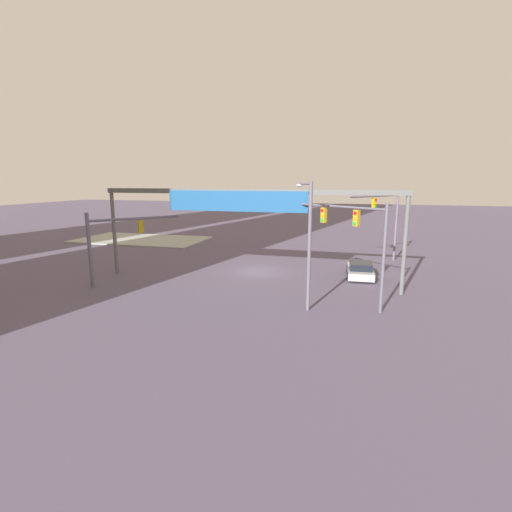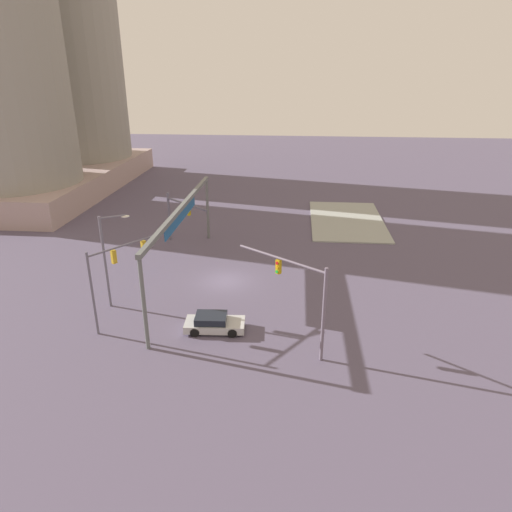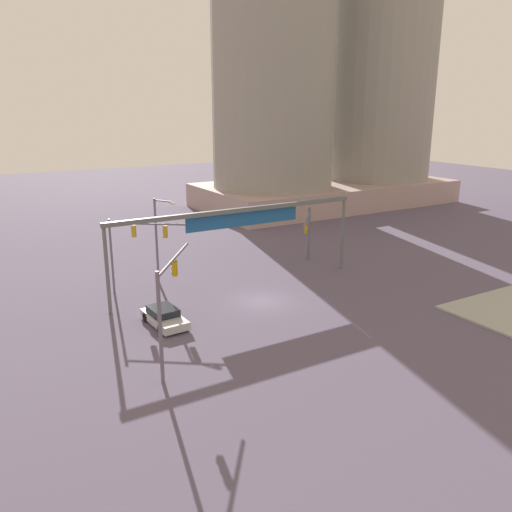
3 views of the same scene
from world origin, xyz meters
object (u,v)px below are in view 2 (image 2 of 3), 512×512
(sedan_car_approaching, at_px, (214,323))
(traffic_signal_opposite_side, at_px, (114,267))
(traffic_signal_cross_street, at_px, (178,211))
(streetlamp_curved_arm, at_px, (108,255))
(traffic_signal_near_corner, at_px, (302,289))

(sedan_car_approaching, bearing_deg, traffic_signal_opposite_side, 174.04)
(traffic_signal_cross_street, relative_size, sedan_car_approaching, 1.21)
(streetlamp_curved_arm, bearing_deg, sedan_car_approaching, -48.55)
(sedan_car_approaching, bearing_deg, traffic_signal_cross_street, 108.20)
(traffic_signal_near_corner, relative_size, streetlamp_curved_arm, 0.87)
(traffic_signal_cross_street, bearing_deg, traffic_signal_near_corner, -15.24)
(traffic_signal_near_corner, xyz_separation_m, sedan_car_approaching, (1.98, 6.09, -3.90))
(traffic_signal_opposite_side, xyz_separation_m, traffic_signal_cross_street, (16.73, -0.21, -0.96))
(traffic_signal_near_corner, bearing_deg, streetlamp_curved_arm, 17.53)
(streetlamp_curved_arm, bearing_deg, traffic_signal_cross_street, 53.51)
(traffic_signal_near_corner, bearing_deg, traffic_signal_cross_street, -19.81)
(traffic_signal_opposite_side, distance_m, streetlamp_curved_arm, 3.06)
(sedan_car_approaching, bearing_deg, traffic_signal_near_corner, -21.36)
(traffic_signal_near_corner, distance_m, sedan_car_approaching, 7.50)
(traffic_signal_opposite_side, distance_m, sedan_car_approaching, 7.98)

